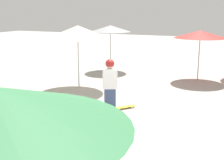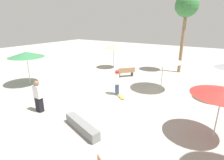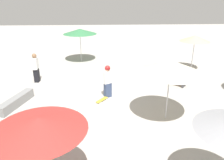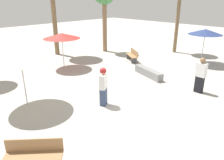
# 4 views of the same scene
# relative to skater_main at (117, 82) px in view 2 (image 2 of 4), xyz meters

# --- Properties ---
(ground_plane) EXTENTS (60.00, 60.00, 0.00)m
(ground_plane) POSITION_rel_skater_main_xyz_m (0.28, 0.94, -0.94)
(ground_plane) COLOR #ADA8A0
(skater_main) EXTENTS (0.45, 0.53, 1.73)m
(skater_main) POSITION_rel_skater_main_xyz_m (0.00, 0.00, 0.00)
(skater_main) COLOR #38476B
(skater_main) RESTS_ON ground_plane
(skateboard) EXTENTS (0.75, 0.65, 0.07)m
(skateboard) POSITION_rel_skater_main_xyz_m (-0.48, 0.32, -0.88)
(skateboard) COLOR gold
(skateboard) RESTS_ON ground_plane
(concrete_ledge) EXTENTS (2.32, 1.08, 0.45)m
(concrete_ledge) POSITION_rel_skater_main_xyz_m (-0.80, 4.47, -0.71)
(concrete_ledge) COLOR gray
(concrete_ledge) RESTS_ON ground_plane
(bench_far) EXTENTS (1.39, 1.49, 0.85)m
(bench_far) POSITION_rel_skater_main_xyz_m (1.43, -3.99, -0.51)
(bench_far) COLOR #47474C
(bench_far) RESTS_ON ground_plane
(shade_umbrella_cream) EXTENTS (2.62, 2.62, 2.63)m
(shade_umbrella_cream) POSITION_rel_skater_main_xyz_m (-2.27, -2.47, 1.43)
(shade_umbrella_cream) COLOR #B7B7BC
(shade_umbrella_cream) RESTS_ON ground_plane
(shade_umbrella_green) EXTENTS (2.62, 2.62, 2.61)m
(shade_umbrella_green) POSITION_rel_skater_main_xyz_m (6.84, 1.94, 1.47)
(shade_umbrella_green) COLOR #B7B7BC
(shade_umbrella_green) RESTS_ON ground_plane
(shade_umbrella_tan) EXTENTS (2.01, 2.01, 2.50)m
(shade_umbrella_tan) POSITION_rel_skater_main_xyz_m (4.07, -6.12, 1.36)
(shade_umbrella_tan) COLOR #B7B7BC
(shade_umbrella_tan) RESTS_ON ground_plane
(shade_umbrella_red) EXTENTS (2.39, 2.39, 2.32)m
(shade_umbrella_red) POSITION_rel_skater_main_xyz_m (-5.90, 1.85, 1.21)
(shade_umbrella_red) COLOR #B7B7BC
(shade_umbrella_red) RESTS_ON ground_plane
(palm_tree_center_left) EXTENTS (2.05, 2.05, 7.17)m
(palm_tree_center_left) POSITION_rel_skater_main_xyz_m (-2.29, -8.20, 5.03)
(palm_tree_center_left) COLOR #896B4C
(palm_tree_center_left) RESTS_ON ground_plane
(bystander_watching) EXTENTS (0.50, 0.29, 1.80)m
(bystander_watching) POSITION_rel_skater_main_xyz_m (2.40, 4.33, -0.04)
(bystander_watching) COLOR black
(bystander_watching) RESTS_ON ground_plane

